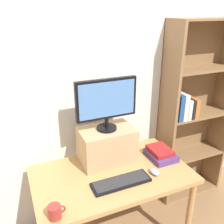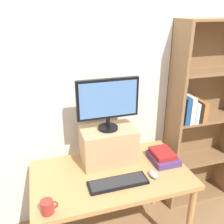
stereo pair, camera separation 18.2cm
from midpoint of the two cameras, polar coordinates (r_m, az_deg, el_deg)
The scene contains 9 objects.
back_wall at distance 2.15m, azimuth -1.60°, elevation 6.31°, with size 7.00×0.08×2.60m.
desk at distance 2.05m, azimuth 2.40°, elevation -15.68°, with size 1.21×0.70×0.72m.
bookshelf_unit at distance 2.61m, azimuth 21.66°, elevation -0.94°, with size 0.72×0.28×1.83m.
riser_box at distance 2.06m, azimuth 1.66°, elevation -7.56°, with size 0.44×0.29×0.29m.
computer_monitor at distance 1.90m, azimuth 1.81°, elevation 2.39°, with size 0.49×0.16×0.41m.
keyboard at distance 1.89m, azimuth 4.29°, elevation -15.88°, with size 0.44×0.14×0.02m.
computer_mouse at distance 1.99m, azimuth 12.16°, elevation -13.82°, with size 0.06×0.10×0.04m.
book_stack at distance 2.17m, azimuth 13.99°, elevation -9.90°, with size 0.21×0.25×0.09m.
coffee_mug at distance 1.68m, azimuth -11.35°, elevation -20.59°, with size 0.11×0.08×0.09m.
Camera 2 is at (-0.47, -1.54, 1.91)m, focal length 40.00 mm.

